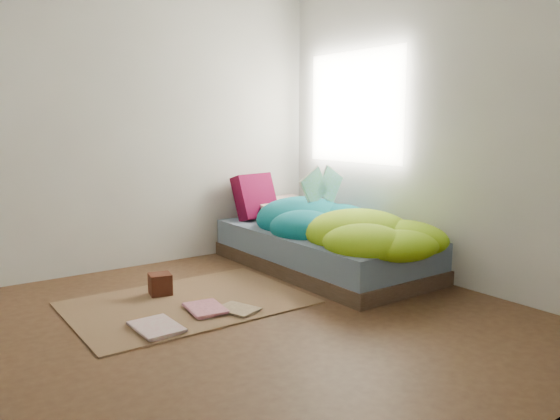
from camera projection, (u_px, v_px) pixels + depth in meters
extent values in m
cube|color=#402718|center=(248.00, 322.00, 3.49)|extent=(3.50, 3.50, 0.00)
cube|color=#B6B3AD|center=(138.00, 118.00, 4.69)|extent=(3.50, 0.04, 2.60)
cube|color=#B6B3AD|center=(515.00, 112.00, 1.87)|extent=(3.50, 0.04, 2.60)
cube|color=#B6B3AD|center=(435.00, 118.00, 4.28)|extent=(0.04, 3.50, 2.60)
cube|color=white|center=(354.00, 107.00, 4.98)|extent=(0.01, 1.00, 1.20)
cube|color=#36271D|center=(322.00, 262.00, 4.76)|extent=(1.00, 2.00, 0.12)
cube|color=slate|center=(322.00, 243.00, 4.73)|extent=(0.98, 1.96, 0.22)
cube|color=brown|center=(188.00, 303.00, 3.84)|extent=(1.60, 1.10, 0.01)
cube|color=white|center=(284.00, 209.00, 5.42)|extent=(0.70, 0.51, 0.14)
cube|color=#51052D|center=(255.00, 197.00, 5.26)|extent=(0.44, 0.21, 0.43)
cube|color=#3A1B0D|center=(160.00, 284.00, 4.01)|extent=(0.18, 0.18, 0.15)
imported|color=beige|center=(137.00, 332.00, 3.26)|extent=(0.26, 0.35, 0.03)
imported|color=pink|center=(189.00, 312.00, 3.61)|extent=(0.27, 0.34, 0.03)
imported|color=tan|center=(228.00, 314.00, 3.58)|extent=(0.28, 0.32, 0.02)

